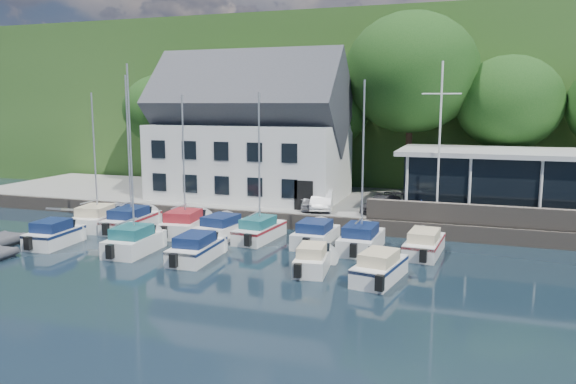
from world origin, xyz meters
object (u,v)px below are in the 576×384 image
object	(u,v)px
boat_r2_2	(197,246)
boat_r2_1	(131,169)
boat_r1_3	(223,226)
car_white	(322,200)
car_silver	(310,201)
flagpole	(440,142)
boat_r1_2	(184,159)
boat_r2_4	(380,265)
car_dgrey	(381,203)
boat_r2_3	(313,257)
boat_r1_4	(259,168)
boat_r1_7	(424,242)
club_pavilion	(503,181)
boat_r1_0	(95,157)
boat_r1_1	(129,160)
boat_r2_0	(54,233)
boat_r1_6	(363,169)
car_blue	(414,205)
boat_r1_5	(316,233)
harbor_building	(250,140)

from	to	relation	value
boat_r2_2	boat_r2_1	bearing A→B (deg)	176.16
boat_r1_3	car_white	bearing A→B (deg)	58.88
car_silver	flagpole	xyz separation A→B (m)	(8.34, -0.88, 4.22)
boat_r1_2	boat_r2_4	bearing A→B (deg)	-28.21
car_dgrey	boat_r2_3	xyz separation A→B (m)	(-1.45, -11.06, -0.87)
boat_r1_2	boat_r1_3	size ratio (longest dim) A/B	1.68
boat_r1_4	boat_r1_7	xyz separation A→B (m)	(9.63, -0.17, -3.63)
club_pavilion	boat_r1_7	world-z (taller)	club_pavilion
club_pavilion	boat_r1_0	xyz separation A→B (m)	(-24.96, -8.78, 1.59)
boat_r1_1	boat_r1_7	distance (m)	18.87
boat_r1_2	boat_r1_7	distance (m)	15.08
boat_r1_0	boat_r2_4	distance (m)	20.35
boat_r1_0	boat_r2_0	bearing A→B (deg)	-92.31
club_pavilion	boat_r2_4	bearing A→B (deg)	-112.20
boat_r1_2	boat_r2_2	bearing A→B (deg)	-61.16
car_dgrey	boat_r2_4	size ratio (longest dim) A/B	0.70
boat_r1_6	boat_r1_3	bearing A→B (deg)	179.80
car_blue	boat_r1_6	world-z (taller)	boat_r1_6
boat_r1_6	boat_r2_2	xyz separation A→B (m)	(-7.77, -4.57, -3.86)
club_pavilion	boat_r1_0	distance (m)	26.51
boat_r1_1	boat_r1_4	xyz separation A→B (m)	(8.85, 0.13, -0.20)
club_pavilion	boat_r1_5	world-z (taller)	club_pavilion
boat_r1_4	boat_r2_1	size ratio (longest dim) A/B	0.93
car_white	harbor_building	bearing A→B (deg)	142.44
harbor_building	car_white	xyz separation A→B (m)	(6.56, -3.23, -3.70)
boat_r2_0	boat_r2_4	distance (m)	18.78
club_pavilion	boat_r2_2	distance (m)	20.43
flagpole	boat_r1_7	xyz separation A→B (m)	(-0.27, -4.65, -5.09)
car_blue	boat_r2_3	xyz separation A→B (m)	(-3.63, -10.64, -0.95)
car_white	boat_r2_3	size ratio (longest dim) A/B	0.85
boat_r1_3	boat_r1_0	bearing A→B (deg)	-171.37
car_blue	boat_r1_7	bearing A→B (deg)	-63.74
flagpole	boat_r1_2	bearing A→B (deg)	-162.66
boat_r1_2	boat_r2_2	distance (m)	7.14
boat_r1_0	boat_r2_1	xyz separation A→B (m)	(5.82, -4.50, -0.01)
boat_r1_4	car_silver	bearing A→B (deg)	78.67
car_silver	car_dgrey	size ratio (longest dim) A/B	0.86
boat_r1_5	club_pavilion	bearing A→B (deg)	41.09
club_pavilion	boat_r2_2	xyz separation A→B (m)	(-15.28, -13.36, -2.35)
boat_r1_2	boat_r2_1	distance (m)	4.80
club_pavilion	boat_r1_1	distance (m)	24.18
boat_r1_2	boat_r1_7	xyz separation A→B (m)	(14.54, -0.02, -4.00)
boat_r2_0	boat_r2_3	size ratio (longest dim) A/B	1.08
boat_r1_0	boat_r2_4	xyz separation A→B (m)	(19.32, -5.03, -3.92)
flagpole	boat_r2_2	bearing A→B (deg)	-140.33
flagpole	boat_r2_4	bearing A→B (deg)	-100.23
boat_r1_6	harbor_building	bearing A→B (deg)	139.68
boat_r1_1	boat_r1_7	xyz separation A→B (m)	(18.48, -0.04, -3.83)
car_silver	boat_r1_3	world-z (taller)	car_silver
harbor_building	car_silver	world-z (taller)	harbor_building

